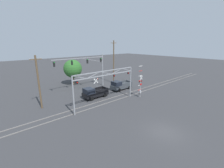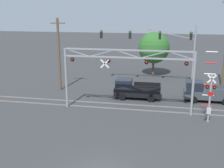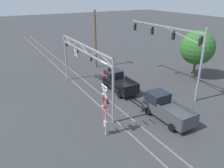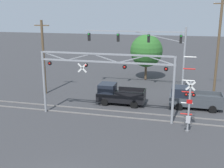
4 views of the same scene
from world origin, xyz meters
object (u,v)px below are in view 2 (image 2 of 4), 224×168
at_px(traffic_signal_span, 167,43).
at_px(utility_pole_left, 59,54).
at_px(crossing_gantry, 127,67).
at_px(pickup_truck_lead, 135,89).
at_px(background_tree_beyond_span, 154,48).
at_px(crossing_signal_mast, 209,98).
at_px(pickup_truck_following, 206,92).

bearing_deg(traffic_signal_span, utility_pole_left, -161.41).
height_order(crossing_gantry, pickup_truck_lead, crossing_gantry).
height_order(crossing_gantry, background_tree_beyond_span, background_tree_beyond_span).
xyz_separation_m(crossing_signal_mast, traffic_signal_span, (-3.85, 11.34, 3.31)).
relative_size(traffic_signal_span, pickup_truck_following, 2.39).
bearing_deg(crossing_gantry, crossing_signal_mast, -11.07).
bearing_deg(crossing_gantry, utility_pole_left, 147.36).
xyz_separation_m(pickup_truck_following, background_tree_beyond_span, (-6.11, 10.84, 3.13)).
xyz_separation_m(crossing_gantry, traffic_signal_span, (3.49, 9.91, 1.22)).
bearing_deg(background_tree_beyond_span, traffic_signal_span, -72.54).
bearing_deg(traffic_signal_span, crossing_gantry, -109.42).
relative_size(crossing_gantry, utility_pole_left, 1.44).
relative_size(crossing_gantry, pickup_truck_lead, 2.46).
bearing_deg(pickup_truck_lead, utility_pole_left, 170.27).
bearing_deg(background_tree_beyond_span, crossing_signal_mast, -71.69).
bearing_deg(pickup_truck_following, pickup_truck_lead, -176.27).
relative_size(pickup_truck_lead, background_tree_beyond_span, 0.78).
xyz_separation_m(crossing_gantry, pickup_truck_lead, (0.30, 4.14, -3.31)).
bearing_deg(utility_pole_left, background_tree_beyond_span, 42.37).
relative_size(crossing_gantry, background_tree_beyond_span, 1.93).
distance_m(traffic_signal_span, background_tree_beyond_span, 6.00).
distance_m(pickup_truck_lead, utility_pole_left, 9.99).
distance_m(crossing_signal_mast, utility_pole_left, 17.92).
bearing_deg(background_tree_beyond_span, pickup_truck_following, -60.58).
bearing_deg(pickup_truck_following, traffic_signal_span, 129.59).
bearing_deg(crossing_gantry, pickup_truck_lead, 85.81).
distance_m(traffic_signal_span, pickup_truck_lead, 8.00).
bearing_deg(crossing_gantry, background_tree_beyond_span, 83.57).
bearing_deg(pickup_truck_lead, crossing_gantry, -94.19).
distance_m(crossing_gantry, pickup_truck_following, 9.70).
distance_m(pickup_truck_following, utility_pole_left, 17.17).
bearing_deg(pickup_truck_following, crossing_signal_mast, -94.86).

